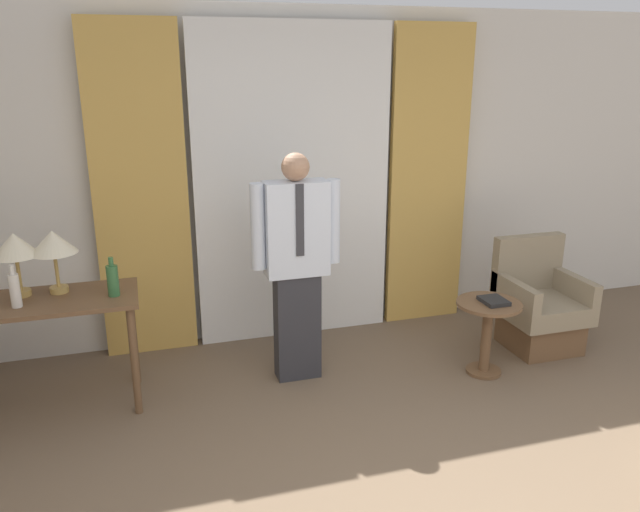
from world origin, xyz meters
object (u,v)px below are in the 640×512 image
at_px(table_lamp_right, 53,244).
at_px(side_table, 487,325).
at_px(armchair, 539,308).
at_px(person, 297,261).
at_px(table_lamp_left, 15,247).
at_px(book, 494,301).
at_px(bottle_near_edge, 15,290).
at_px(desk, 41,317).
at_px(bottle_by_lamp, 113,280).

bearing_deg(table_lamp_right, side_table, -9.57).
relative_size(table_lamp_right, armchair, 0.47).
relative_size(table_lamp_right, person, 0.25).
bearing_deg(table_lamp_left, table_lamp_right, 0.00).
bearing_deg(table_lamp_left, side_table, -8.89).
bearing_deg(book, table_lamp_right, 170.20).
bearing_deg(armchair, book, -153.95).
height_order(table_lamp_right, bottle_near_edge, table_lamp_right).
relative_size(person, armchair, 1.87).
xyz_separation_m(table_lamp_right, armchair, (3.64, -0.20, -0.80)).
bearing_deg(person, table_lamp_right, 175.15).
bearing_deg(table_lamp_right, table_lamp_left, 180.00).
distance_m(desk, bottle_by_lamp, 0.52).
relative_size(desk, table_lamp_left, 2.89).
relative_size(table_lamp_right, book, 2.11).
bearing_deg(bottle_by_lamp, table_lamp_left, 163.54).
bearing_deg(bottle_near_edge, person, 2.11).
distance_m(desk, table_lamp_right, 0.48).
height_order(bottle_near_edge, side_table, bottle_near_edge).
distance_m(bottle_near_edge, person, 1.83).
relative_size(bottle_by_lamp, person, 0.16).
bearing_deg(desk, table_lamp_right, 44.18).
bearing_deg(bottle_by_lamp, bottle_near_edge, -176.90).
bearing_deg(side_table, desk, 172.81).
relative_size(bottle_near_edge, person, 0.16).
bearing_deg(desk, bottle_by_lamp, -7.35).
relative_size(table_lamp_right, bottle_by_lamp, 1.61).
bearing_deg(bottle_by_lamp, book, -7.45).
bearing_deg(side_table, table_lamp_left, 171.11).
xyz_separation_m(armchair, book, (-0.64, -0.31, 0.26)).
xyz_separation_m(table_lamp_right, side_table, (2.97, -0.50, -0.74)).
height_order(table_lamp_right, armchair, table_lamp_right).
distance_m(table_lamp_left, side_table, 3.33).
bearing_deg(desk, bottle_near_edge, -141.26).
bearing_deg(person, table_lamp_left, 175.76).
relative_size(desk, side_table, 2.15).
bearing_deg(armchair, side_table, -155.99).
distance_m(person, book, 1.48).
relative_size(bottle_near_edge, side_table, 0.48).
bearing_deg(book, table_lamp_left, 170.89).
bearing_deg(bottle_near_edge, table_lamp_left, 90.22).
relative_size(table_lamp_right, side_table, 0.74).
relative_size(table_lamp_left, book, 2.11).
height_order(bottle_by_lamp, person, person).
relative_size(table_lamp_left, bottle_by_lamp, 1.61).
relative_size(bottle_near_edge, bottle_by_lamp, 1.04).
xyz_separation_m(person, side_table, (1.37, -0.37, -0.52)).
xyz_separation_m(bottle_by_lamp, armchair, (3.29, -0.03, -0.57)).
height_order(bottle_by_lamp, armchair, bottle_by_lamp).
xyz_separation_m(bottle_near_edge, person, (1.83, 0.07, 0.00)).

